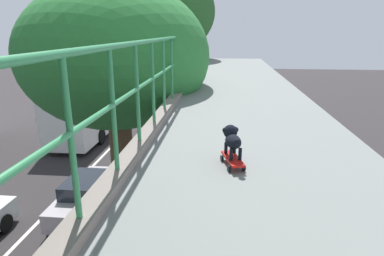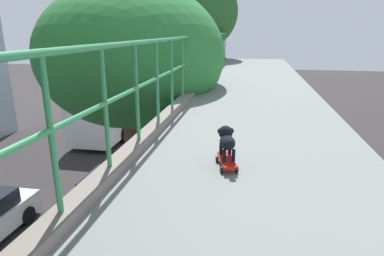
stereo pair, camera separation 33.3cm
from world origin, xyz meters
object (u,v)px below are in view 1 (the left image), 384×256
car_silver_fifth (92,194)px  small_dog (232,138)px  city_bus (98,103)px  toy_skateboard (233,160)px

car_silver_fifth → small_dog: size_ratio=10.74×
car_silver_fifth → small_dog: bearing=-56.4°
car_silver_fifth → city_bus: city_bus is taller
city_bus → small_dog: 20.26m
car_silver_fifth → city_bus: bearing=109.4°
car_silver_fifth → toy_skateboard: size_ratio=9.17×
toy_skateboard → small_dog: 0.22m
city_bus → car_silver_fifth: bearing=-70.6°
city_bus → toy_skateboard: 20.29m
car_silver_fifth → small_dog: small_dog is taller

